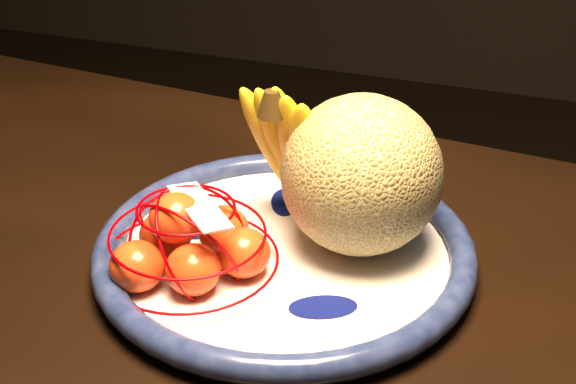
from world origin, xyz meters
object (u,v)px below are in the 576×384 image
(fruit_bowl, at_px, (284,251))
(mandarin_bag, at_px, (190,244))
(banana_bunch, at_px, (290,145))
(cantaloupe, at_px, (361,175))

(fruit_bowl, relative_size, mandarin_bag, 1.68)
(mandarin_bag, bearing_deg, fruit_bowl, 39.22)
(fruit_bowl, height_order, banana_bunch, banana_bunch)
(fruit_bowl, bearing_deg, cantaloupe, 30.59)
(banana_bunch, relative_size, mandarin_bag, 0.74)
(cantaloupe, height_order, banana_bunch, banana_bunch)
(banana_bunch, bearing_deg, cantaloupe, -2.45)
(fruit_bowl, xyz_separation_m, banana_bunch, (-0.02, 0.06, 0.08))
(fruit_bowl, distance_m, mandarin_bag, 0.09)
(banana_bunch, bearing_deg, fruit_bowl, -60.21)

